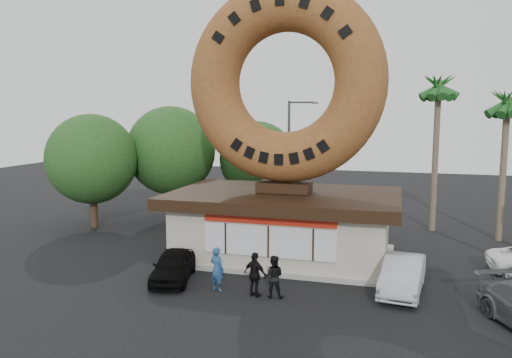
{
  "coord_description": "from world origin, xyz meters",
  "views": [
    {
      "loc": [
        5.46,
        -17.84,
        7.22
      ],
      "look_at": [
        -0.88,
        4.0,
        4.17
      ],
      "focal_mm": 35.0,
      "sensor_mm": 36.0,
      "label": 1
    }
  ],
  "objects_px": {
    "person_left": "(217,269)",
    "car_silver": "(403,274)",
    "street_lamp": "(291,152)",
    "giant_donut": "(285,83)",
    "donut_shop": "(284,222)",
    "person_center": "(273,276)",
    "person_right": "(255,275)",
    "car_black": "(173,266)"
  },
  "relations": [
    {
      "from": "street_lamp",
      "to": "person_center",
      "type": "bearing_deg",
      "value": -80.09
    },
    {
      "from": "giant_donut",
      "to": "person_right",
      "type": "bearing_deg",
      "value": -88.41
    },
    {
      "from": "car_black",
      "to": "person_right",
      "type": "bearing_deg",
      "value": -26.14
    },
    {
      "from": "donut_shop",
      "to": "person_center",
      "type": "relative_size",
      "value": 6.64
    },
    {
      "from": "street_lamp",
      "to": "car_black",
      "type": "height_order",
      "value": "street_lamp"
    },
    {
      "from": "person_right",
      "to": "car_silver",
      "type": "xyz_separation_m",
      "value": [
        5.58,
        2.23,
        -0.19
      ]
    },
    {
      "from": "person_center",
      "to": "person_right",
      "type": "xyz_separation_m",
      "value": [
        -0.71,
        -0.14,
        0.05
      ]
    },
    {
      "from": "donut_shop",
      "to": "street_lamp",
      "type": "distance_m",
      "value": 10.54
    },
    {
      "from": "donut_shop",
      "to": "street_lamp",
      "type": "height_order",
      "value": "street_lamp"
    },
    {
      "from": "person_center",
      "to": "person_right",
      "type": "height_order",
      "value": "person_right"
    },
    {
      "from": "donut_shop",
      "to": "giant_donut",
      "type": "xyz_separation_m",
      "value": [
        0.0,
        0.02,
        6.87
      ]
    },
    {
      "from": "street_lamp",
      "to": "person_right",
      "type": "relative_size",
      "value": 4.46
    },
    {
      "from": "giant_donut",
      "to": "person_left",
      "type": "height_order",
      "value": "giant_donut"
    },
    {
      "from": "person_center",
      "to": "donut_shop",
      "type": "bearing_deg",
      "value": -87.44
    },
    {
      "from": "person_right",
      "to": "car_silver",
      "type": "distance_m",
      "value": 6.01
    },
    {
      "from": "street_lamp",
      "to": "donut_shop",
      "type": "bearing_deg",
      "value": -79.5
    },
    {
      "from": "giant_donut",
      "to": "person_right",
      "type": "distance_m",
      "value": 9.62
    },
    {
      "from": "giant_donut",
      "to": "street_lamp",
      "type": "distance_m",
      "value": 10.99
    },
    {
      "from": "person_center",
      "to": "person_right",
      "type": "distance_m",
      "value": 0.72
    },
    {
      "from": "person_left",
      "to": "car_silver",
      "type": "height_order",
      "value": "person_left"
    },
    {
      "from": "donut_shop",
      "to": "giant_donut",
      "type": "height_order",
      "value": "giant_donut"
    },
    {
      "from": "street_lamp",
      "to": "person_left",
      "type": "bearing_deg",
      "value": -88.8
    },
    {
      "from": "person_left",
      "to": "person_center",
      "type": "distance_m",
      "value": 2.4
    },
    {
      "from": "person_left",
      "to": "car_silver",
      "type": "relative_size",
      "value": 0.42
    },
    {
      "from": "giant_donut",
      "to": "car_black",
      "type": "height_order",
      "value": "giant_donut"
    },
    {
      "from": "donut_shop",
      "to": "person_left",
      "type": "relative_size",
      "value": 6.2
    },
    {
      "from": "donut_shop",
      "to": "giant_donut",
      "type": "distance_m",
      "value": 6.87
    },
    {
      "from": "giant_donut",
      "to": "car_black",
      "type": "distance_m",
      "value": 10.08
    },
    {
      "from": "street_lamp",
      "to": "car_silver",
      "type": "xyz_separation_m",
      "value": [
        7.59,
        -13.48,
        -3.77
      ]
    },
    {
      "from": "giant_donut",
      "to": "street_lamp",
      "type": "bearing_deg",
      "value": 100.51
    },
    {
      "from": "donut_shop",
      "to": "car_silver",
      "type": "distance_m",
      "value": 6.79
    },
    {
      "from": "person_center",
      "to": "car_silver",
      "type": "xyz_separation_m",
      "value": [
        4.87,
        2.1,
        -0.13
      ]
    },
    {
      "from": "car_black",
      "to": "car_silver",
      "type": "distance_m",
      "value": 9.63
    },
    {
      "from": "donut_shop",
      "to": "person_left",
      "type": "distance_m",
      "value": 5.73
    },
    {
      "from": "person_right",
      "to": "car_silver",
      "type": "height_order",
      "value": "person_right"
    },
    {
      "from": "car_silver",
      "to": "person_center",
      "type": "bearing_deg",
      "value": -150.59
    },
    {
      "from": "giant_donut",
      "to": "car_black",
      "type": "xyz_separation_m",
      "value": [
        -3.79,
        -4.83,
        -7.99
      ]
    },
    {
      "from": "giant_donut",
      "to": "person_right",
      "type": "relative_size",
      "value": 5.4
    },
    {
      "from": "street_lamp",
      "to": "car_silver",
      "type": "bearing_deg",
      "value": -60.61
    },
    {
      "from": "person_right",
      "to": "street_lamp",
      "type": "bearing_deg",
      "value": -61.97
    },
    {
      "from": "giant_donut",
      "to": "person_left",
      "type": "distance_m",
      "value": 9.6
    },
    {
      "from": "person_left",
      "to": "car_silver",
      "type": "bearing_deg",
      "value": -144.28
    }
  ]
}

